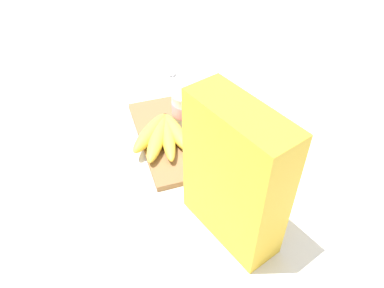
% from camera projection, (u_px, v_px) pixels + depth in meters
% --- Properties ---
extents(ground_plane, '(2.40, 2.40, 0.00)m').
position_uv_depth(ground_plane, '(179.00, 137.00, 0.97)').
color(ground_plane, silver).
extents(cutting_board, '(0.33, 0.20, 0.02)m').
position_uv_depth(cutting_board, '(179.00, 135.00, 0.96)').
color(cutting_board, olive).
rests_on(cutting_board, ground_plane).
extents(cereal_box, '(0.22, 0.14, 0.30)m').
position_uv_depth(cereal_box, '(235.00, 177.00, 0.66)').
color(cereal_box, yellow).
rests_on(cereal_box, ground_plane).
extents(yogurt_cup_front, '(0.07, 0.07, 0.09)m').
position_uv_depth(yogurt_cup_front, '(186.00, 107.00, 0.97)').
color(yogurt_cup_front, white).
rests_on(yogurt_cup_front, cutting_board).
extents(yogurt_cup_back, '(0.07, 0.07, 0.09)m').
position_uv_depth(yogurt_cup_back, '(206.00, 123.00, 0.92)').
color(yogurt_cup_back, white).
rests_on(yogurt_cup_back, cutting_board).
extents(banana_bunch, '(0.19, 0.16, 0.04)m').
position_uv_depth(banana_bunch, '(162.00, 134.00, 0.93)').
color(banana_bunch, yellow).
rests_on(banana_bunch, cutting_board).
extents(spoon, '(0.13, 0.03, 0.01)m').
position_uv_depth(spoon, '(173.00, 78.00, 1.17)').
color(spoon, silver).
rests_on(spoon, ground_plane).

